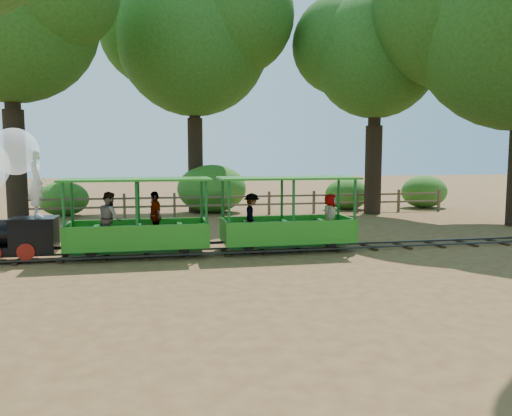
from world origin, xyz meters
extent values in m
plane|color=olive|center=(0.00, 0.00, 0.00)|extent=(90.00, 90.00, 0.00)
cube|color=#3F3D3A|center=(0.00, -0.30, 0.08)|extent=(22.00, 0.05, 0.05)
cube|color=#3F3D3A|center=(0.00, 0.30, 0.08)|extent=(22.00, 0.05, 0.05)
cube|color=#382314|center=(0.00, 0.00, 0.03)|extent=(0.12, 1.00, 0.05)
cube|color=#382314|center=(-5.00, 0.00, 0.03)|extent=(0.12, 1.00, 0.05)
cube|color=#382314|center=(5.00, 0.00, 0.03)|extent=(0.12, 1.00, 0.05)
cube|color=black|center=(-7.35, 0.00, 0.30)|extent=(2.46, 0.78, 0.20)
cube|color=black|center=(-6.63, 0.00, 0.71)|extent=(1.00, 0.78, 0.61)
cube|color=black|center=(-6.63, 0.00, 1.04)|extent=(1.06, 0.85, 0.04)
cylinder|color=#9A150E|center=(-7.47, 0.40, 0.30)|extent=(0.40, 0.07, 0.40)
cylinder|color=#9A150E|center=(-6.74, -0.40, 0.30)|extent=(0.40, 0.07, 0.40)
cylinder|color=#9A150E|center=(-6.74, 0.40, 0.30)|extent=(0.40, 0.07, 0.40)
sphere|color=white|center=(-7.02, 0.15, 2.63)|extent=(1.12, 1.12, 1.12)
imported|color=white|center=(-6.53, 0.02, 1.89)|extent=(0.60, 0.71, 1.66)
cube|color=#28831C|center=(-4.19, 0.00, 0.32)|extent=(3.46, 1.32, 0.10)
cube|color=#155D21|center=(-4.19, 0.00, 0.20)|extent=(3.11, 0.51, 0.14)
cube|color=#28831C|center=(-4.19, -0.62, 0.63)|extent=(3.46, 0.06, 0.51)
cube|color=#28831C|center=(-4.19, 0.62, 0.63)|extent=(3.46, 0.06, 0.51)
cube|color=#28831C|center=(-4.19, 0.00, 1.95)|extent=(3.61, 1.47, 0.05)
cylinder|color=#155D21|center=(-5.84, -0.60, 1.14)|extent=(0.07, 0.07, 1.63)
cylinder|color=#155D21|center=(-5.84, 0.60, 1.14)|extent=(0.07, 0.07, 1.63)
cylinder|color=#155D21|center=(-2.54, -0.60, 1.14)|extent=(0.07, 0.07, 1.63)
cylinder|color=#155D21|center=(-2.54, 0.60, 1.14)|extent=(0.07, 0.07, 1.63)
cube|color=#155D21|center=(-5.23, 0.00, 0.58)|extent=(0.12, 1.12, 0.41)
cube|color=#155D21|center=(-4.19, 0.00, 0.58)|extent=(0.12, 1.12, 0.41)
cube|color=#155D21|center=(-3.15, 0.00, 0.58)|extent=(0.12, 1.12, 0.41)
cylinder|color=black|center=(-5.30, -0.35, 0.24)|extent=(0.28, 0.06, 0.28)
cylinder|color=black|center=(-5.30, 0.35, 0.24)|extent=(0.28, 0.06, 0.28)
cylinder|color=black|center=(-3.08, -0.35, 0.24)|extent=(0.28, 0.06, 0.28)
cylinder|color=black|center=(-3.08, 0.35, 0.24)|extent=(0.28, 0.06, 0.28)
imported|color=gray|center=(-4.84, -0.30, 1.03)|extent=(0.69, 0.77, 1.30)
imported|color=gray|center=(-3.77, 0.14, 1.01)|extent=(0.50, 0.80, 1.27)
cube|color=#28831C|center=(-0.33, 0.00, 0.32)|extent=(3.46, 1.32, 0.10)
cube|color=#155D21|center=(-0.33, 0.00, 0.20)|extent=(3.11, 0.51, 0.14)
cube|color=#28831C|center=(-0.33, -0.62, 0.63)|extent=(3.46, 0.06, 0.51)
cube|color=#28831C|center=(-0.33, 0.62, 0.63)|extent=(3.46, 0.06, 0.51)
cube|color=#28831C|center=(-0.33, 0.00, 1.95)|extent=(3.61, 1.47, 0.05)
cylinder|color=#155D21|center=(-1.98, -0.60, 1.14)|extent=(0.07, 0.07, 1.63)
cylinder|color=#155D21|center=(-1.98, 0.60, 1.14)|extent=(0.07, 0.07, 1.63)
cylinder|color=#155D21|center=(1.32, -0.60, 1.14)|extent=(0.07, 0.07, 1.63)
cylinder|color=#155D21|center=(1.32, 0.60, 1.14)|extent=(0.07, 0.07, 1.63)
cube|color=#155D21|center=(-1.37, 0.00, 0.58)|extent=(0.12, 1.12, 0.41)
cube|color=#155D21|center=(-0.33, 0.00, 0.58)|extent=(0.12, 1.12, 0.41)
cube|color=#155D21|center=(0.71, 0.00, 0.58)|extent=(0.12, 1.12, 0.41)
cylinder|color=black|center=(-1.44, -0.35, 0.24)|extent=(0.28, 0.06, 0.28)
cylinder|color=black|center=(-1.44, 0.35, 0.24)|extent=(0.28, 0.06, 0.28)
cylinder|color=black|center=(0.77, -0.35, 0.24)|extent=(0.28, 0.06, 0.28)
cylinder|color=black|center=(0.77, 0.35, 0.24)|extent=(0.28, 0.06, 0.28)
imported|color=gray|center=(-1.23, 0.34, 0.95)|extent=(0.54, 0.81, 1.16)
imported|color=gray|center=(0.76, -0.26, 0.95)|extent=(0.57, 0.67, 1.16)
cylinder|color=#2D2116|center=(-8.50, 6.00, 2.05)|extent=(0.70, 0.70, 4.11)
cylinder|color=#2D2116|center=(-8.50, 6.00, 5.28)|extent=(0.52, 0.53, 2.35)
sphere|color=#234916|center=(-8.50, 6.00, 7.37)|extent=(6.10, 6.10, 6.10)
cylinder|color=#2D2116|center=(-2.00, 9.50, 2.08)|extent=(0.66, 0.66, 4.15)
cylinder|color=#2D2116|center=(-2.00, 9.50, 5.34)|extent=(0.50, 0.50, 2.37)
sphere|color=#234916|center=(-2.00, 9.50, 7.51)|extent=(6.57, 6.57, 6.57)
sphere|color=#234916|center=(-0.36, 8.51, 8.33)|extent=(4.93, 4.93, 4.93)
sphere|color=#234916|center=(-3.48, 10.65, 8.17)|extent=(5.26, 5.26, 5.26)
cylinder|color=#2D2116|center=(5.50, 7.50, 1.90)|extent=(0.72, 0.72, 3.80)
cylinder|color=#2D2116|center=(5.50, 7.50, 4.88)|extent=(0.54, 0.54, 2.17)
sphere|color=#234916|center=(5.50, 7.50, 6.77)|extent=(5.34, 5.34, 5.34)
sphere|color=#234916|center=(6.83, 6.70, 7.44)|extent=(4.00, 4.00, 4.00)
sphere|color=#234916|center=(4.30, 8.43, 7.30)|extent=(4.27, 4.27, 4.27)
sphere|color=#234916|center=(7.24, 4.37, 8.06)|extent=(6.24, 6.24, 6.24)
cube|color=brown|center=(-9.00, 8.00, 0.50)|extent=(0.10, 0.10, 1.00)
cube|color=brown|center=(-7.00, 8.00, 0.50)|extent=(0.10, 0.10, 1.00)
cube|color=brown|center=(-5.00, 8.00, 0.50)|extent=(0.10, 0.10, 1.00)
cube|color=brown|center=(-3.00, 8.00, 0.50)|extent=(0.10, 0.10, 1.00)
cube|color=brown|center=(-1.00, 8.00, 0.50)|extent=(0.10, 0.10, 1.00)
cube|color=brown|center=(1.00, 8.00, 0.50)|extent=(0.10, 0.10, 1.00)
cube|color=brown|center=(3.00, 8.00, 0.50)|extent=(0.10, 0.10, 1.00)
cube|color=brown|center=(5.00, 8.00, 0.50)|extent=(0.10, 0.10, 1.00)
cube|color=brown|center=(7.00, 8.00, 0.50)|extent=(0.10, 0.10, 1.00)
cube|color=brown|center=(9.00, 8.00, 0.50)|extent=(0.10, 0.10, 1.00)
cube|color=brown|center=(0.00, 8.00, 0.80)|extent=(18.00, 0.06, 0.08)
cube|color=brown|center=(0.00, 8.00, 0.45)|extent=(18.00, 0.06, 0.08)
ellipsoid|color=#2D6B1E|center=(-7.55, 9.30, 0.72)|extent=(2.08, 1.60, 1.44)
ellipsoid|color=#2D6B1E|center=(-1.30, 9.30, 1.06)|extent=(3.06, 2.35, 2.12)
ellipsoid|color=#2D6B1E|center=(5.05, 9.30, 0.73)|extent=(2.10, 1.61, 1.45)
ellipsoid|color=#2D6B1E|center=(9.00, 9.30, 0.78)|extent=(2.26, 1.74, 1.57)
camera|label=1|loc=(-3.73, -12.69, 2.56)|focal=35.00mm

